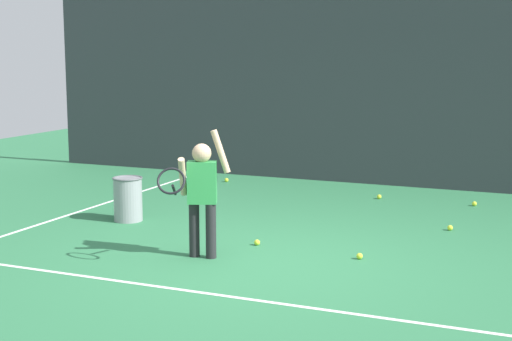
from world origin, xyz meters
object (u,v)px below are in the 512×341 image
object	(u,v)px
ball_hopper	(128,198)
tennis_ball_1	(450,228)
tennis_player	(201,190)
tennis_ball_2	(360,256)
tennis_ball_6	(226,180)
tennis_ball_0	(474,204)
tennis_ball_3	(257,242)
tennis_ball_4	(379,197)

from	to	relation	value
ball_hopper	tennis_ball_1	world-z (taller)	ball_hopper
tennis_player	ball_hopper	xyz separation A→B (m)	(-1.66, 1.18, -0.44)
tennis_player	tennis_ball_2	world-z (taller)	tennis_player
tennis_ball_6	tennis_ball_1	bearing A→B (deg)	-26.83
tennis_ball_1	tennis_ball_6	distance (m)	4.40
tennis_ball_0	ball_hopper	bearing A→B (deg)	-145.71
tennis_ball_3	tennis_ball_4	xyz separation A→B (m)	(0.59, 3.14, 0.00)
tennis_player	tennis_ball_6	distance (m)	4.64
tennis_ball_3	tennis_ball_6	size ratio (longest dim) A/B	1.00
tennis_ball_1	tennis_ball_2	xyz separation A→B (m)	(-0.66, -1.67, 0.00)
tennis_ball_0	tennis_ball_2	size ratio (longest dim) A/B	1.00
tennis_ball_6	tennis_player	bearing A→B (deg)	-67.85
tennis_ball_4	tennis_ball_6	world-z (taller)	same
tennis_ball_1	tennis_player	bearing A→B (deg)	-134.28
tennis_ball_2	tennis_ball_4	size ratio (longest dim) A/B	1.00
tennis_player	tennis_ball_6	size ratio (longest dim) A/B	20.46
tennis_player	tennis_ball_2	bearing A→B (deg)	-1.45
tennis_ball_0	tennis_ball_3	xyz separation A→B (m)	(-1.94, -3.17, 0.00)
tennis_ball_1	tennis_ball_4	bearing A→B (deg)	128.87
tennis_player	tennis_ball_1	bearing A→B (deg)	23.29
tennis_ball_0	tennis_ball_4	size ratio (longest dim) A/B	1.00
tennis_player	ball_hopper	world-z (taller)	tennis_player
tennis_ball_3	tennis_ball_1	bearing A→B (deg)	40.05
ball_hopper	tennis_ball_0	world-z (taller)	ball_hopper
tennis_ball_0	tennis_ball_6	size ratio (longest dim) A/B	1.00
tennis_player	tennis_ball_6	world-z (taller)	tennis_player
tennis_ball_0	tennis_ball_3	bearing A→B (deg)	-121.44
tennis_ball_2	tennis_ball_0	bearing A→B (deg)	77.37
tennis_ball_1	tennis_ball_4	world-z (taller)	same
tennis_ball_0	tennis_ball_2	bearing A→B (deg)	-102.63
ball_hopper	tennis_ball_6	bearing A→B (deg)	91.38
ball_hopper	tennis_ball_3	distance (m)	2.07
tennis_ball_1	tennis_ball_0	bearing A→B (deg)	87.36
tennis_ball_0	tennis_ball_4	world-z (taller)	same
tennis_ball_3	tennis_player	bearing A→B (deg)	-116.05
ball_hopper	tennis_ball_6	xyz separation A→B (m)	(-0.07, 3.07, -0.26)
tennis_player	tennis_ball_3	xyz separation A→B (m)	(0.34, 0.69, -0.69)
tennis_ball_4	tennis_ball_6	size ratio (longest dim) A/B	1.00
tennis_ball_6	tennis_ball_3	bearing A→B (deg)	-59.83
ball_hopper	tennis_ball_2	bearing A→B (deg)	-10.43
ball_hopper	tennis_ball_1	bearing A→B (deg)	15.61
tennis_ball_3	tennis_ball_2	bearing A→B (deg)	-4.71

